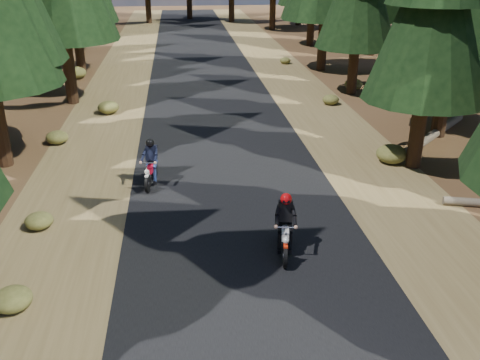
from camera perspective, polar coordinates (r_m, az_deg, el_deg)
The scene contains 8 objects.
ground at distance 12.90m, azimuth 0.78°, elevation -7.13°, with size 120.00×120.00×0.00m, color #402917.
road at distance 17.36m, azimuth -1.34°, elevation 1.24°, with size 6.00×100.00×0.01m, color black.
shoulder_l at distance 17.58m, azimuth -16.43°, elevation 0.53°, with size 3.20×100.00×0.01m, color brown.
shoulder_r at distance 18.33m, azimuth 13.14°, elevation 1.82°, with size 3.20×100.00×0.01m, color brown.
log_near at distance 21.53m, azimuth 20.09°, elevation 4.68°, with size 0.32×0.32×5.50m, color #4C4233.
understory_shrubs at distance 21.95m, azimuth -3.51°, elevation 6.72°, with size 15.39×30.73×0.66m.
rider_lead at distance 12.40m, azimuth 4.82°, elevation -5.90°, with size 0.77×1.72×1.48m.
rider_follow at distance 16.17m, azimuth -9.49°, elevation 1.00°, with size 0.73×1.65×1.42m.
Camera 1 is at (-1.46, -11.01, 6.55)m, focal length 40.00 mm.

